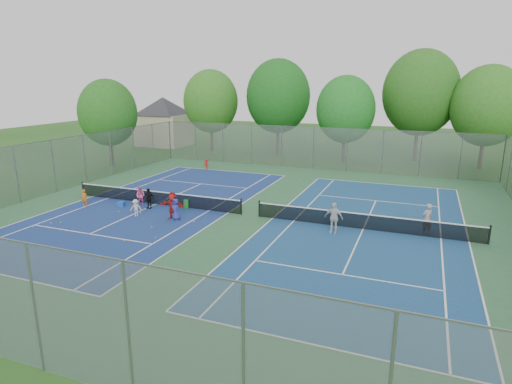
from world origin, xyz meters
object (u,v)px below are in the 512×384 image
(net_right, at_px, (364,222))
(ball_crate, at_px, (121,204))
(ball_hopper, at_px, (186,204))
(instructor, at_px, (427,219))
(net_left, at_px, (156,198))

(net_right, distance_m, ball_crate, 15.93)
(net_right, distance_m, ball_hopper, 11.57)
(net_right, xyz_separation_m, instructor, (3.33, 0.50, 0.42))
(ball_crate, height_order, ball_hopper, ball_hopper)
(ball_crate, bearing_deg, instructor, 5.41)
(net_right, relative_size, instructor, 7.34)
(net_left, height_order, ball_hopper, net_left)
(net_left, bearing_deg, ball_hopper, -2.20)
(net_left, relative_size, ball_hopper, 21.44)
(ball_hopper, bearing_deg, instructor, 2.27)
(instructor, bearing_deg, ball_hopper, -38.33)
(net_left, relative_size, ball_crate, 32.93)
(ball_crate, bearing_deg, net_left, 35.18)
(ball_crate, distance_m, ball_hopper, 4.48)
(net_right, bearing_deg, ball_hopper, -179.54)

